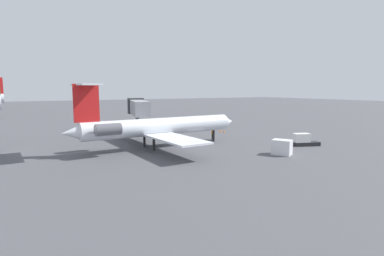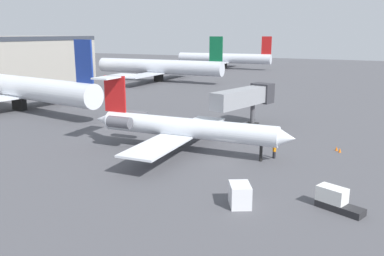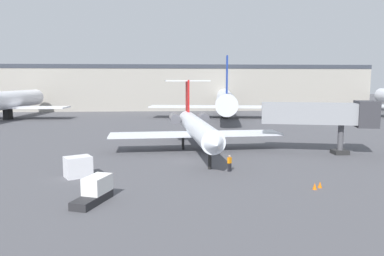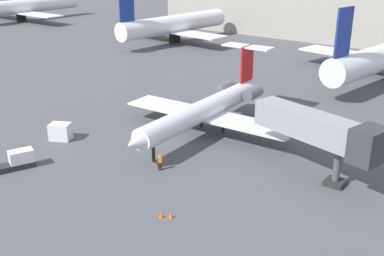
{
  "view_description": "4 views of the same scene",
  "coord_description": "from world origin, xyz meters",
  "px_view_note": "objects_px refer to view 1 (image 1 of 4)",
  "views": [
    {
      "loc": [
        -40.39,
        23.76,
        8.61
      ],
      "look_at": [
        -2.05,
        1.95,
        2.98
      ],
      "focal_mm": 28.94,
      "sensor_mm": 36.0,
      "label": 1
    },
    {
      "loc": [
        -42.61,
        -17.17,
        14.7
      ],
      "look_at": [
        1.68,
        5.23,
        2.96
      ],
      "focal_mm": 37.6,
      "sensor_mm": 36.0,
      "label": 2
    },
    {
      "loc": [
        -3.29,
        -41.66,
        9.17
      ],
      "look_at": [
        0.29,
        7.26,
        2.89
      ],
      "focal_mm": 34.9,
      "sensor_mm": 36.0,
      "label": 3
    },
    {
      "loc": [
        32.14,
        -36.9,
        21.07
      ],
      "look_at": [
        1.66,
        2.18,
        2.05
      ],
      "focal_mm": 43.48,
      "sensor_mm": 36.0,
      "label": 4
    }
  ],
  "objects_px": {
    "jet_bridge": "(138,108)",
    "baggage_tug_lead": "(303,140)",
    "traffic_cone_near": "(220,131)",
    "cargo_container_uld": "(282,147)",
    "regional_jet": "(155,126)",
    "traffic_cone_mid": "(224,131)",
    "ground_crew_marshaller": "(213,134)"
  },
  "relations": [
    {
      "from": "jet_bridge",
      "to": "baggage_tug_lead",
      "type": "relative_size",
      "value": 3.32
    },
    {
      "from": "jet_bridge",
      "to": "traffic_cone_near",
      "type": "height_order",
      "value": "jet_bridge"
    },
    {
      "from": "baggage_tug_lead",
      "to": "cargo_container_uld",
      "type": "distance_m",
      "value": 8.11
    },
    {
      "from": "baggage_tug_lead",
      "to": "cargo_container_uld",
      "type": "height_order",
      "value": "cargo_container_uld"
    },
    {
      "from": "traffic_cone_near",
      "to": "regional_jet",
      "type": "bearing_deg",
      "value": 117.28
    },
    {
      "from": "cargo_container_uld",
      "to": "traffic_cone_mid",
      "type": "distance_m",
      "value": 21.68
    },
    {
      "from": "regional_jet",
      "to": "ground_crew_marshaller",
      "type": "bearing_deg",
      "value": -78.09
    },
    {
      "from": "cargo_container_uld",
      "to": "traffic_cone_mid",
      "type": "bearing_deg",
      "value": -15.25
    },
    {
      "from": "regional_jet",
      "to": "baggage_tug_lead",
      "type": "relative_size",
      "value": 6.43
    },
    {
      "from": "jet_bridge",
      "to": "baggage_tug_lead",
      "type": "height_order",
      "value": "jet_bridge"
    },
    {
      "from": "ground_crew_marshaller",
      "to": "traffic_cone_near",
      "type": "bearing_deg",
      "value": -42.84
    },
    {
      "from": "regional_jet",
      "to": "ground_crew_marshaller",
      "type": "distance_m",
      "value": 12.09
    },
    {
      "from": "jet_bridge",
      "to": "ground_crew_marshaller",
      "type": "xyz_separation_m",
      "value": [
        -13.56,
        -8.36,
        -4.09
      ]
    },
    {
      "from": "jet_bridge",
      "to": "cargo_container_uld",
      "type": "height_order",
      "value": "jet_bridge"
    },
    {
      "from": "ground_crew_marshaller",
      "to": "traffic_cone_mid",
      "type": "xyz_separation_m",
      "value": [
        6.12,
        -6.76,
        -0.58
      ]
    },
    {
      "from": "ground_crew_marshaller",
      "to": "traffic_cone_mid",
      "type": "relative_size",
      "value": 3.07
    },
    {
      "from": "ground_crew_marshaller",
      "to": "cargo_container_uld",
      "type": "distance_m",
      "value": 14.83
    },
    {
      "from": "baggage_tug_lead",
      "to": "traffic_cone_mid",
      "type": "xyz_separation_m",
      "value": [
        17.94,
        1.84,
        -0.56
      ]
    },
    {
      "from": "regional_jet",
      "to": "jet_bridge",
      "type": "distance_m",
      "value": 16.43
    },
    {
      "from": "ground_crew_marshaller",
      "to": "cargo_container_uld",
      "type": "xyz_separation_m",
      "value": [
        -14.79,
        -1.06,
        0.13
      ]
    },
    {
      "from": "baggage_tug_lead",
      "to": "traffic_cone_near",
      "type": "xyz_separation_m",
      "value": [
        18.6,
        2.32,
        -0.56
      ]
    },
    {
      "from": "regional_jet",
      "to": "baggage_tug_lead",
      "type": "distance_m",
      "value": 22.4
    },
    {
      "from": "jet_bridge",
      "to": "ground_crew_marshaller",
      "type": "height_order",
      "value": "jet_bridge"
    },
    {
      "from": "jet_bridge",
      "to": "traffic_cone_mid",
      "type": "xyz_separation_m",
      "value": [
        -7.45,
        -15.12,
        -4.67
      ]
    },
    {
      "from": "regional_jet",
      "to": "traffic_cone_near",
      "type": "xyz_separation_m",
      "value": [
        9.22,
        -17.89,
        -2.93
      ]
    },
    {
      "from": "regional_jet",
      "to": "jet_bridge",
      "type": "relative_size",
      "value": 1.94
    },
    {
      "from": "jet_bridge",
      "to": "ground_crew_marshaller",
      "type": "relative_size",
      "value": 8.33
    },
    {
      "from": "baggage_tug_lead",
      "to": "regional_jet",
      "type": "bearing_deg",
      "value": 65.1
    },
    {
      "from": "jet_bridge",
      "to": "traffic_cone_mid",
      "type": "height_order",
      "value": "jet_bridge"
    },
    {
      "from": "cargo_container_uld",
      "to": "traffic_cone_mid",
      "type": "relative_size",
      "value": 5.34
    },
    {
      "from": "traffic_cone_near",
      "to": "traffic_cone_mid",
      "type": "bearing_deg",
      "value": -144.14
    },
    {
      "from": "ground_crew_marshaller",
      "to": "traffic_cone_near",
      "type": "height_order",
      "value": "ground_crew_marshaller"
    }
  ]
}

